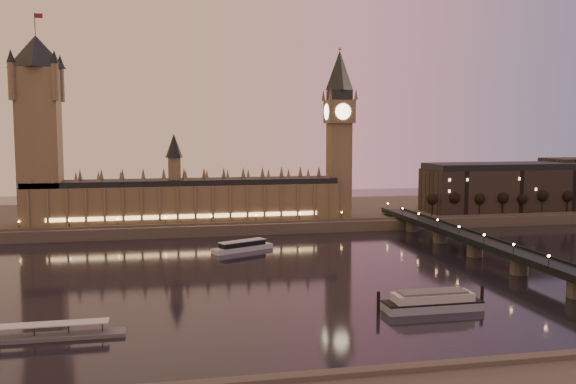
{
  "coord_description": "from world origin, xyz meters",
  "views": [
    {
      "loc": [
        -58.06,
        -258.49,
        61.73
      ],
      "look_at": [
        3.79,
        35.0,
        31.29
      ],
      "focal_mm": 40.0,
      "sensor_mm": 36.0,
      "label": 1
    }
  ],
  "objects": [
    {
      "name": "bare_tree_5",
      "position": [
        188.51,
        109.0,
        16.17
      ],
      "size": [
        6.69,
        6.69,
        13.59
      ],
      "color": "black",
      "rests_on": "ground"
    },
    {
      "name": "bare_tree_4",
      "position": [
        173.22,
        109.0,
        16.17
      ],
      "size": [
        6.69,
        6.69,
        13.59
      ],
      "color": "black",
      "rests_on": "ground"
    },
    {
      "name": "cruise_boat_a",
      "position": [
        -15.16,
        55.64,
        2.31
      ],
      "size": [
        32.62,
        20.55,
        5.24
      ],
      "rotation": [
        0.0,
        0.0,
        0.45
      ],
      "color": "silver",
      "rests_on": "ground"
    },
    {
      "name": "pontoon_pier",
      "position": [
        -87.54,
        -65.56,
        1.16
      ],
      "size": [
        40.19,
        6.7,
        10.72
      ],
      "color": "#595B5E",
      "rests_on": "ground"
    },
    {
      "name": "big_ben",
      "position": [
        53.99,
        120.99,
        63.95
      ],
      "size": [
        17.68,
        17.68,
        104.0
      ],
      "color": "brown",
      "rests_on": "ground"
    },
    {
      "name": "bare_tree_6",
      "position": [
        203.79,
        109.0,
        16.17
      ],
      "size": [
        6.69,
        6.69,
        13.59
      ],
      "color": "black",
      "rests_on": "ground"
    },
    {
      "name": "bare_tree_3",
      "position": [
        157.94,
        109.0,
        16.17
      ],
      "size": [
        6.69,
        6.69,
        13.59
      ],
      "color": "black",
      "rests_on": "ground"
    },
    {
      "name": "bare_tree_0",
      "position": [
        112.08,
        109.0,
        16.17
      ],
      "size": [
        6.69,
        6.69,
        13.59
      ],
      "color": "black",
      "rests_on": "ground"
    },
    {
      "name": "westminster_bridge",
      "position": [
        91.61,
        0.0,
        5.52
      ],
      "size": [
        13.2,
        260.0,
        15.3
      ],
      "color": "black",
      "rests_on": "ground"
    },
    {
      "name": "city_block",
      "position": [
        194.94,
        130.93,
        22.24
      ],
      "size": [
        155.0,
        45.0,
        34.0
      ],
      "color": "black",
      "rests_on": "ground"
    },
    {
      "name": "far_embankment",
      "position": [
        30.0,
        165.0,
        3.0
      ],
      "size": [
        560.0,
        130.0,
        6.0
      ],
      "primitive_type": "cube",
      "color": "#423D35",
      "rests_on": "ground"
    },
    {
      "name": "victoria_tower",
      "position": [
        -120.0,
        121.0,
        65.79
      ],
      "size": [
        31.68,
        31.68,
        118.0
      ],
      "color": "brown",
      "rests_on": "ground"
    },
    {
      "name": "bare_tree_1",
      "position": [
        127.37,
        109.0,
        16.17
      ],
      "size": [
        6.69,
        6.69,
        13.59
      ],
      "color": "black",
      "rests_on": "ground"
    },
    {
      "name": "moored_barge",
      "position": [
        33.41,
        -61.37,
        3.01
      ],
      "size": [
        38.96,
        9.54,
        7.14
      ],
      "rotation": [
        0.0,
        0.0,
        0.0
      ],
      "color": "#8C98B2",
      "rests_on": "ground"
    },
    {
      "name": "palace_of_westminster",
      "position": [
        -40.12,
        120.99,
        21.71
      ],
      "size": [
        180.0,
        26.62,
        52.0
      ],
      "color": "brown",
      "rests_on": "ground"
    },
    {
      "name": "bare_tree_2",
      "position": [
        142.65,
        109.0,
        16.17
      ],
      "size": [
        6.69,
        6.69,
        13.59
      ],
      "color": "black",
      "rests_on": "ground"
    },
    {
      "name": "ground",
      "position": [
        0.0,
        0.0,
        0.0
      ],
      "size": [
        700.0,
        700.0,
        0.0
      ],
      "primitive_type": "plane",
      "color": "black",
      "rests_on": "ground"
    }
  ]
}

